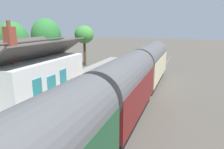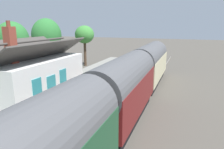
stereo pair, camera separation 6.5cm
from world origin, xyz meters
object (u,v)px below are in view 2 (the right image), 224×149
planter_edge_near (89,90)px  tree_distant (85,35)px  station_sign_board (132,58)px  train (126,85)px  planter_corner_building (75,72)px  bench_by_lamp (115,65)px  tree_behind_building (12,40)px  bench_near_building (97,75)px  planter_edge_far (113,80)px  tree_far_right (47,35)px  bench_platform_end (110,68)px  station_building (34,78)px

planter_edge_near → tree_distant: 17.01m
station_sign_board → tree_distant: (3.08, 8.45, 2.64)m
planter_edge_near → station_sign_board: bearing=-2.1°
train → planter_corner_building: bearing=51.6°
train → tree_distant: bearing=36.5°
bench_by_lamp → tree_behind_building: 11.82m
planter_corner_building → tree_distant: tree_distant is taller
tree_behind_building → bench_near_building: bearing=-81.4°
planter_edge_near → planter_edge_far: size_ratio=0.70×
bench_by_lamp → planter_edge_far: 6.57m
planter_edge_near → tree_behind_building: size_ratio=0.10×
tree_distant → tree_far_right: bearing=118.8°
train → tree_behind_building: size_ratio=4.11×
bench_near_building → planter_edge_near: size_ratio=2.05×
planter_edge_near → train: bearing=-99.9°
planter_edge_near → station_sign_board: (11.52, -0.43, 0.84)m
bench_near_building → station_sign_board: (7.25, -1.76, 0.71)m
tree_distant → bench_near_building: bearing=-147.1°
bench_platform_end → station_sign_board: size_ratio=0.90×
planter_edge_near → planter_edge_far: bearing=-11.1°
station_sign_board → tree_distant: 9.37m
planter_edge_near → tree_behind_building: bearing=74.4°
train → station_sign_board: train is taller
train → tree_far_right: size_ratio=3.80×
bench_platform_end → planter_corner_building: bearing=125.2°
station_building → tree_behind_building: size_ratio=1.21×
station_sign_board → bench_near_building: bearing=166.4°
tree_behind_building → planter_corner_building: bearing=-66.1°
train → planter_edge_near: train is taller
bench_by_lamp → tree_behind_building: bearing=127.9°
bench_by_lamp → station_sign_board: bearing=-48.1°
bench_near_building → bench_by_lamp: bearing=0.9°
bench_platform_end → tree_far_right: tree_far_right is taller
bench_near_building → station_building: bearing=162.7°
station_sign_board → tree_distant: size_ratio=0.25×
bench_by_lamp → station_sign_board: station_sign_board is taller
bench_by_lamp → planter_edge_far: size_ratio=1.42×
station_building → planter_edge_far: size_ratio=8.20×
planter_corner_building → tree_distant: size_ratio=0.16×
train → bench_platform_end: bearing=28.0°
station_building → station_sign_board: station_building is taller
planter_edge_near → station_building: bearing=124.0°
bench_platform_end → station_sign_board: (3.74, -1.67, 0.71)m
station_sign_board → station_building: bearing=164.6°
train → tree_distant: tree_distant is taller
planter_edge_far → tree_distant: (10.95, 8.73, 3.55)m
planter_edge_near → tree_far_right: 17.91m
bench_by_lamp → planter_edge_near: (-9.86, -1.41, -0.13)m
bench_platform_end → bench_by_lamp: bearing=4.7°
bench_platform_end → tree_far_right: bearing=70.7°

